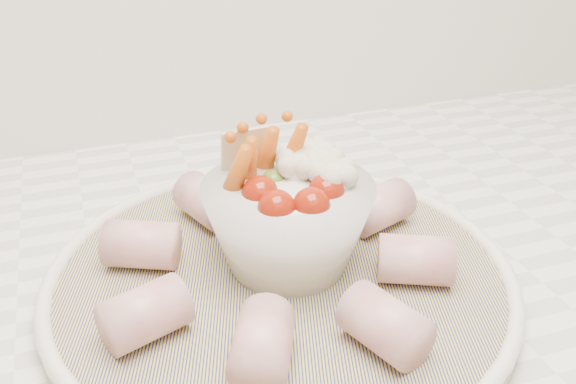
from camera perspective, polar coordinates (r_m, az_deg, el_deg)
name	(u,v)px	position (r m, az deg, el deg)	size (l,w,h in m)	color
serving_platter	(280,277)	(0.51, -0.68, -7.53)	(0.45, 0.45, 0.02)	navy
veggie_bowl	(289,216)	(0.49, 0.07, -2.16)	(0.13, 0.13, 0.11)	white
cured_meat_rolls	(279,252)	(0.49, -0.78, -5.34)	(0.28, 0.27, 0.04)	#C15866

